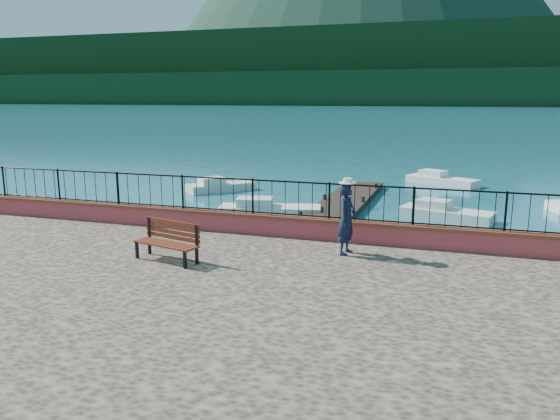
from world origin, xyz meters
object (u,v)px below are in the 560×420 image
Objects in this scene: park_bench at (167,249)px; person at (347,219)px; boat_4 at (442,178)px; boat_3 at (221,184)px; boat_0 at (270,207)px; boat_1 at (447,210)px.

person reaches higher than park_bench.
person is at bearing -67.92° from boat_4.
person is 0.49× the size of boat_3.
person is at bearing -74.00° from boat_0.
boat_4 is (1.67, 19.74, -1.68)m from person.
park_bench is 16.65m from boat_3.
boat_0 is at bearing 40.04° from person.
boat_0 is at bearing -94.26° from boat_4.
boat_0 and boat_1 have the same top height.
person is 16.82m from boat_3.
park_bench is 0.49× the size of boat_3.
park_bench is 4.37m from person.
person is 19.88m from boat_4.
boat_3 is at bearing 179.54° from boat_1.
boat_0 is 1.16× the size of boat_1.
boat_3 is at bearing 44.91° from person.
boat_4 is at bearing 44.74° from boat_0.
park_bench is 0.43× the size of boat_4.
boat_1 and boat_3 have the same top height.
person is (3.89, 1.89, 0.60)m from park_bench.
boat_1 is 0.91× the size of boat_4.
park_bench reaches higher than boat_4.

